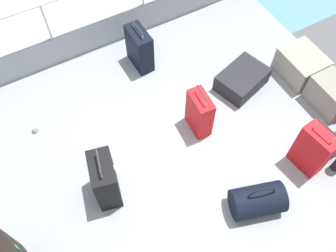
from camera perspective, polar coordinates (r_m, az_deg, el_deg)
name	(u,v)px	position (r m, az deg, el deg)	size (l,w,h in m)	color
ground_plane	(176,157)	(4.52, 1.29, -4.91)	(4.40, 5.20, 0.06)	gray
gunwale_port	(102,33)	(5.54, -10.30, 14.14)	(0.06, 5.20, 0.45)	gray
railing_port	(95,1)	(5.18, -11.29, 18.56)	(0.04, 4.20, 1.02)	silver
sea_wake	(74,6)	(6.96, -14.49, 17.65)	(12.00, 12.00, 0.01)	#598C9E
cargo_crate_0	(301,65)	(5.40, 20.07, 8.97)	(0.62, 0.49, 0.37)	gray
cargo_crate_1	(331,95)	(5.19, 24.11, 4.47)	(0.59, 0.38, 0.40)	gray
suitcase_1	(312,150)	(4.46, 21.63, -3.49)	(0.41, 0.26, 0.82)	red
suitcase_2	(199,113)	(4.47, 4.93, 2.02)	(0.39, 0.22, 0.71)	red
suitcase_3	(105,180)	(4.04, -9.80, -8.29)	(0.48, 0.34, 0.80)	black
suitcase_4	(242,79)	(5.09, 11.49, 7.14)	(0.64, 0.76, 0.26)	black
suitcase_5	(140,48)	(5.15, -4.47, 12.00)	(0.45, 0.23, 0.68)	black
duffel_bag	(257,201)	(4.18, 13.81, -11.25)	(0.51, 0.65, 0.51)	black
paper_cup	(36,128)	(4.92, -19.98, -0.34)	(0.08, 0.08, 0.10)	white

